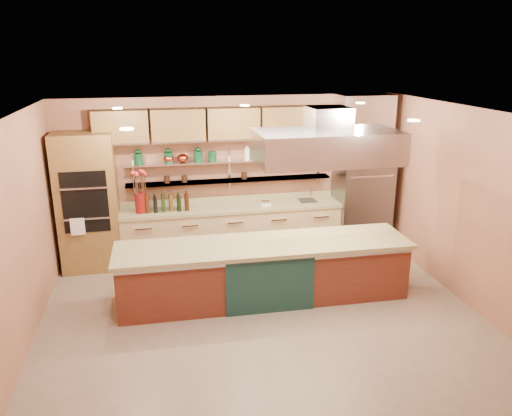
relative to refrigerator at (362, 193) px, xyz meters
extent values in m
cube|color=gray|center=(-2.35, -2.14, -1.06)|extent=(6.00, 5.00, 0.02)
cube|color=black|center=(-2.35, -2.14, 1.75)|extent=(6.00, 5.00, 0.02)
cube|color=#A96B4F|center=(-2.35, 0.36, 0.35)|extent=(6.00, 0.04, 2.80)
cube|color=#A96B4F|center=(-2.35, -4.64, 0.35)|extent=(6.00, 0.04, 2.80)
cube|color=#A96B4F|center=(-5.35, -2.14, 0.35)|extent=(0.04, 5.00, 2.80)
cube|color=#A96B4F|center=(0.65, -2.14, 0.35)|extent=(0.04, 5.00, 2.80)
cube|color=olive|center=(-4.80, 0.04, 0.10)|extent=(0.95, 0.64, 2.30)
cube|color=slate|center=(0.00, 0.00, 0.00)|extent=(0.95, 0.72, 2.10)
cube|color=tan|center=(-2.40, 0.06, -0.58)|extent=(3.84, 0.64, 0.93)
cube|color=silver|center=(-2.40, 0.23, 0.30)|extent=(3.60, 0.26, 0.03)
cube|color=silver|center=(-2.40, 0.23, 0.65)|extent=(3.60, 0.26, 0.03)
cube|color=olive|center=(-2.35, 0.18, 1.30)|extent=(4.60, 0.36, 0.55)
cube|color=silver|center=(-1.31, -1.64, 1.20)|extent=(2.00, 1.00, 0.45)
cube|color=#FFE5A5|center=(-2.35, -1.94, 1.72)|extent=(4.00, 2.80, 0.02)
cube|color=maroon|center=(-2.21, -1.64, -0.61)|extent=(4.19, 0.97, 0.87)
cylinder|color=maroon|center=(-3.96, 0.01, 0.05)|extent=(0.23, 0.23, 0.34)
cube|color=black|center=(-3.59, 0.01, 0.03)|extent=(0.94, 0.51, 0.29)
cube|color=white|center=(-1.81, 0.01, -0.07)|extent=(0.20, 0.17, 0.09)
cylinder|color=white|center=(-0.96, 0.11, 0.00)|extent=(0.04, 0.04, 0.24)
ellipsoid|color=#BC432B|center=(-3.21, 0.23, 0.74)|extent=(0.21, 0.21, 0.15)
cylinder|color=#0D3F21|center=(-2.71, 0.23, 0.75)|extent=(0.16, 0.16, 0.17)
camera|label=1|loc=(-3.70, -8.20, 2.48)|focal=35.00mm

